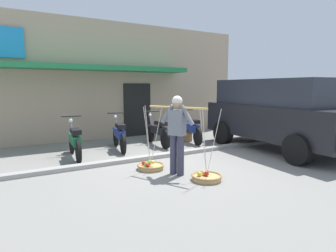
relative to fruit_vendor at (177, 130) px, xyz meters
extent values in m
plane|color=gray|center=(0.42, 0.81, -0.98)|extent=(90.00, 90.00, 0.00)
cube|color=gray|center=(0.42, 1.51, -0.93)|extent=(20.00, 0.24, 0.10)
cylinder|color=#38384C|center=(0.04, -0.08, -0.55)|extent=(0.15, 0.15, 0.86)
cylinder|color=#38384C|center=(-0.04, 0.08, -0.55)|extent=(0.15, 0.15, 0.86)
cube|color=slate|center=(0.00, 0.00, 0.15)|extent=(0.33, 0.39, 0.54)
sphere|color=tan|center=(0.00, 0.00, 0.56)|extent=(0.21, 0.21, 0.21)
sphere|color=silver|center=(0.00, 0.00, 0.61)|extent=(0.22, 0.22, 0.22)
cylinder|color=slate|center=(0.10, -0.22, 0.32)|extent=(0.23, 0.34, 0.43)
cylinder|color=slate|center=(-0.10, 0.22, 0.32)|extent=(0.23, 0.34, 0.43)
cylinder|color=tan|center=(0.00, 0.00, 0.47)|extent=(0.65, 1.30, 0.04)
cylinder|color=tan|center=(0.31, -0.64, -0.93)|extent=(0.58, 0.58, 0.09)
torus|color=olive|center=(0.31, -0.64, -0.88)|extent=(0.62, 0.62, 0.05)
sphere|color=yellow|center=(0.17, -0.58, -0.84)|extent=(0.09, 0.09, 0.09)
sphere|color=red|center=(0.30, -0.64, -0.84)|extent=(0.10, 0.10, 0.10)
sphere|color=gold|center=(0.29, -0.57, -0.84)|extent=(0.10, 0.10, 0.10)
cylinder|color=silver|center=(0.31, -0.51, -0.21)|extent=(0.01, 0.28, 1.36)
cylinder|color=silver|center=(0.19, -0.71, -0.21)|extent=(0.24, 0.15, 1.36)
cylinder|color=silver|center=(0.42, -0.71, -0.21)|extent=(0.24, 0.15, 1.36)
cylinder|color=tan|center=(-0.31, 0.64, -0.93)|extent=(0.58, 0.58, 0.09)
torus|color=olive|center=(-0.31, 0.64, -0.88)|extent=(0.62, 0.62, 0.05)
sphere|color=red|center=(-0.43, 0.76, -0.84)|extent=(0.10, 0.10, 0.10)
sphere|color=#76B645|center=(-0.43, 0.62, -0.84)|extent=(0.10, 0.10, 0.10)
sphere|color=#AF201B|center=(-0.43, 0.55, -0.84)|extent=(0.08, 0.08, 0.08)
sphere|color=#73B143|center=(-0.30, 0.74, -0.84)|extent=(0.10, 0.10, 0.10)
sphere|color=yellow|center=(-0.31, 0.54, -0.79)|extent=(0.09, 0.09, 0.09)
sphere|color=yellow|center=(-0.44, 0.59, -0.80)|extent=(0.08, 0.08, 0.08)
cylinder|color=silver|center=(-0.31, 0.77, -0.21)|extent=(0.01, 0.28, 1.36)
cylinder|color=silver|center=(-0.42, 0.58, -0.21)|extent=(0.24, 0.15, 1.36)
cylinder|color=silver|center=(-0.19, 0.58, -0.21)|extent=(0.24, 0.15, 1.36)
cylinder|color=black|center=(-1.49, 3.27, -0.69)|extent=(0.13, 0.58, 0.58)
cylinder|color=black|center=(-1.60, 2.04, -0.69)|extent=(0.13, 0.58, 0.58)
cube|color=#19663D|center=(-1.49, 3.27, -0.42)|extent=(0.16, 0.29, 0.06)
cube|color=#19663D|center=(-1.55, 2.56, -0.47)|extent=(0.28, 0.91, 0.24)
cube|color=black|center=(-1.57, 2.38, -0.23)|extent=(0.27, 0.58, 0.12)
cylinder|color=slate|center=(-1.50, 3.17, -0.30)|extent=(0.08, 0.30, 0.76)
cylinder|color=black|center=(-1.51, 3.09, 0.09)|extent=(0.54, 0.08, 0.04)
sphere|color=silver|center=(-1.49, 3.25, -0.05)|extent=(0.11, 0.11, 0.11)
cylinder|color=black|center=(-0.04, 3.63, -0.69)|extent=(0.19, 0.58, 0.58)
cylinder|color=black|center=(-0.27, 2.41, -0.69)|extent=(0.19, 0.58, 0.58)
cube|color=navy|center=(-0.04, 3.63, -0.42)|extent=(0.19, 0.30, 0.06)
cube|color=navy|center=(-0.17, 2.92, -0.47)|extent=(0.37, 0.92, 0.24)
cube|color=black|center=(-0.21, 2.74, -0.23)|extent=(0.32, 0.59, 0.12)
cylinder|color=slate|center=(-0.06, 3.53, -0.30)|extent=(0.12, 0.30, 0.76)
cylinder|color=black|center=(-0.07, 3.45, 0.09)|extent=(0.54, 0.14, 0.04)
sphere|color=silver|center=(-0.04, 3.61, -0.05)|extent=(0.11, 0.11, 0.11)
cylinder|color=black|center=(1.19, 3.60, -0.69)|extent=(0.13, 0.58, 0.58)
cylinder|color=black|center=(1.08, 2.37, -0.69)|extent=(0.13, 0.58, 0.58)
cube|color=black|center=(1.19, 3.60, -0.42)|extent=(0.16, 0.29, 0.06)
cube|color=black|center=(1.13, 2.89, -0.47)|extent=(0.28, 0.91, 0.24)
cube|color=black|center=(1.11, 2.71, -0.23)|extent=(0.27, 0.58, 0.12)
cylinder|color=slate|center=(1.18, 3.50, -0.30)|extent=(0.09, 0.30, 0.76)
cylinder|color=black|center=(1.17, 3.43, 0.09)|extent=(0.54, 0.08, 0.04)
sphere|color=silver|center=(1.19, 3.58, -0.05)|extent=(0.11, 0.11, 0.11)
cylinder|color=black|center=(2.51, 3.50, -0.69)|extent=(0.20, 0.58, 0.58)
cylinder|color=black|center=(2.24, 2.29, -0.69)|extent=(0.20, 0.58, 0.58)
cube|color=navy|center=(2.51, 3.50, -0.42)|extent=(0.20, 0.30, 0.06)
cube|color=navy|center=(2.35, 2.80, -0.47)|extent=(0.39, 0.92, 0.24)
cube|color=black|center=(2.31, 2.63, -0.23)|extent=(0.34, 0.59, 0.12)
cylinder|color=slate|center=(2.49, 3.41, -0.30)|extent=(0.12, 0.30, 0.76)
cylinder|color=black|center=(2.47, 3.33, 0.09)|extent=(0.53, 0.15, 0.04)
sphere|color=silver|center=(2.50, 3.48, -0.05)|extent=(0.11, 0.11, 0.11)
cube|color=black|center=(3.96, 0.56, -0.12)|extent=(2.22, 4.82, 0.96)
cube|color=#282D38|center=(3.97, 0.71, 0.74)|extent=(1.96, 3.77, 0.76)
cylinder|color=black|center=(2.91, -0.83, -0.60)|extent=(0.31, 0.78, 0.76)
cylinder|color=black|center=(5.01, 1.95, -0.60)|extent=(0.31, 0.78, 0.76)
cylinder|color=black|center=(3.11, 2.08, -0.60)|extent=(0.31, 0.78, 0.76)
cube|color=tan|center=(-0.58, 7.53, 1.12)|extent=(13.00, 5.00, 4.20)
cube|color=#237F47|center=(-0.58, 4.53, 1.52)|extent=(7.15, 1.00, 0.16)
cube|color=black|center=(1.37, 5.01, 0.02)|extent=(1.10, 0.06, 2.00)
cube|color=olive|center=(2.26, 3.12, -0.82)|extent=(0.44, 0.36, 0.32)
camera|label=1|loc=(-3.23, -5.11, 0.90)|focal=30.91mm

